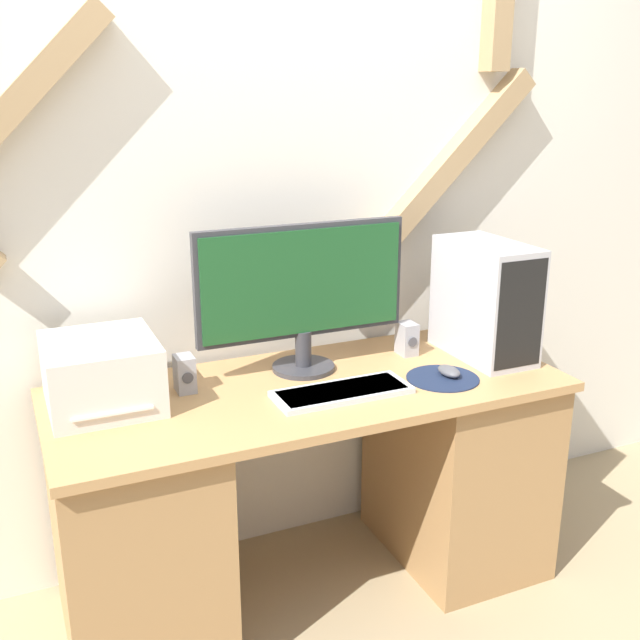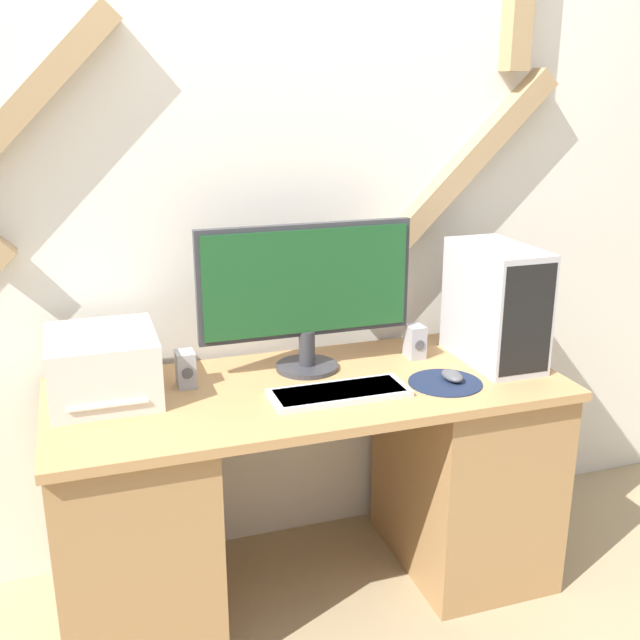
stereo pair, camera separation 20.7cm
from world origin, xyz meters
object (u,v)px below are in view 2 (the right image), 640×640
at_px(speaker_left, 186,369).
at_px(speaker_right, 415,341).
at_px(monitor, 306,288).
at_px(mouse, 452,376).
at_px(computer_tower, 496,304).
at_px(printer, 103,366).
at_px(keyboard, 339,392).

distance_m(speaker_left, speaker_right, 0.80).
distance_m(monitor, mouse, 0.55).
height_order(computer_tower, printer, computer_tower).
height_order(monitor, computer_tower, monitor).
xyz_separation_m(keyboard, computer_tower, (0.61, 0.12, 0.19)).
bearing_deg(printer, mouse, -12.07).
height_order(mouse, computer_tower, computer_tower).
height_order(keyboard, speaker_left, speaker_left).
height_order(computer_tower, speaker_left, computer_tower).
xyz_separation_m(computer_tower, speaker_left, (-1.04, 0.10, -0.14)).
relative_size(keyboard, mouse, 4.34).
distance_m(monitor, speaker_left, 0.46).
bearing_deg(printer, monitor, 2.51).
bearing_deg(monitor, speaker_right, -1.95).
height_order(monitor, speaker_left, monitor).
relative_size(keyboard, printer, 1.19).
distance_m(keyboard, computer_tower, 0.65).
xyz_separation_m(computer_tower, printer, (-1.29, 0.10, -0.10)).
height_order(monitor, speaker_right, monitor).
bearing_deg(printer, keyboard, -17.94).
distance_m(printer, speaker_right, 1.05).
relative_size(monitor, speaker_left, 6.20).
height_order(keyboard, printer, printer).
relative_size(computer_tower, speaker_left, 3.49).
relative_size(speaker_left, speaker_right, 1.00).
height_order(mouse, printer, printer).
distance_m(mouse, speaker_right, 0.25).
height_order(keyboard, speaker_right, speaker_right).
relative_size(mouse, printer, 0.27).
height_order(printer, speaker_left, printer).
bearing_deg(monitor, mouse, -32.06).
distance_m(mouse, speaker_left, 0.85).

